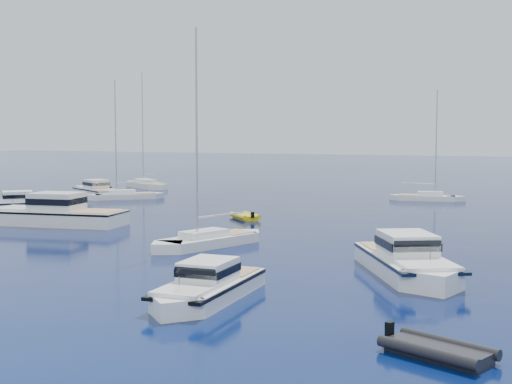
# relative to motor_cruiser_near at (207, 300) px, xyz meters

# --- Properties ---
(ground) EXTENTS (400.00, 400.00, 0.00)m
(ground) POSITION_rel_motor_cruiser_near_xyz_m (-9.85, 0.60, 0.00)
(ground) COLOR navy
(ground) RESTS_ON ground
(motor_cruiser_near) EXTENTS (3.06, 8.09, 2.08)m
(motor_cruiser_near) POSITION_rel_motor_cruiser_near_xyz_m (0.00, 0.00, 0.00)
(motor_cruiser_near) COLOR white
(motor_cruiser_near) RESTS_ON ground
(motor_cruiser_right) EXTENTS (7.75, 10.01, 2.60)m
(motor_cruiser_right) POSITION_rel_motor_cruiser_near_xyz_m (6.16, 8.41, 0.00)
(motor_cruiser_right) COLOR white
(motor_cruiser_right) RESTS_ON ground
(motor_cruiser_left) EXTENTS (7.54, 7.83, 2.19)m
(motor_cruiser_left) POSITION_rel_motor_cruiser_near_xyz_m (-31.89, 21.33, 0.00)
(motor_cruiser_left) COLOR white
(motor_cruiser_left) RESTS_ON ground
(motor_cruiser_centre) EXTENTS (12.21, 5.80, 3.08)m
(motor_cruiser_centre) POSITION_rel_motor_cruiser_near_xyz_m (-21.93, 15.30, 0.00)
(motor_cruiser_centre) COLOR silver
(motor_cruiser_centre) RESTS_ON ground
(motor_cruiser_far_l) EXTENTS (8.95, 6.42, 2.29)m
(motor_cruiser_far_l) POSITION_rel_motor_cruiser_near_xyz_m (-35.05, 36.14, 0.00)
(motor_cruiser_far_l) COLOR white
(motor_cruiser_far_l) RESTS_ON ground
(sailboat_fore) EXTENTS (5.00, 9.38, 13.36)m
(sailboat_fore) POSITION_rel_motor_cruiser_near_xyz_m (-6.68, 11.78, 0.00)
(sailboat_fore) COLOR white
(sailboat_fore) RESTS_ON ground
(sailboat_mid_l) EXTENTS (7.79, 7.65, 12.74)m
(sailboat_mid_l) POSITION_rel_motor_cruiser_near_xyz_m (-29.70, 34.32, 0.00)
(sailboat_mid_l) COLOR white
(sailboat_mid_l) RESTS_ON ground
(sailboat_centre) EXTENTS (8.16, 3.44, 11.64)m
(sailboat_centre) POSITION_rel_motor_cruiser_near_xyz_m (-0.98, 46.53, 0.00)
(sailboat_centre) COLOR white
(sailboat_centre) RESTS_ON ground
(sailboat_far_l) EXTENTS (10.21, 7.88, 15.27)m
(sailboat_far_l) POSITION_rel_motor_cruiser_near_xyz_m (-36.67, 48.14, 0.00)
(sailboat_far_l) COLOR white
(sailboat_far_l) RESTS_ON ground
(tender_yellow) EXTENTS (3.67, 3.57, 0.95)m
(tender_yellow) POSITION_rel_motor_cruiser_near_xyz_m (-10.71, 24.57, 0.00)
(tender_yellow) COLOR yellow
(tender_yellow) RESTS_ON ground
(tender_grey_near) EXTENTS (3.91, 2.98, 0.95)m
(tender_grey_near) POSITION_rel_motor_cruiser_near_xyz_m (9.83, -3.16, 0.00)
(tender_grey_near) COLOR black
(tender_grey_near) RESTS_ON ground
(tender_grey_far) EXTENTS (4.04, 2.19, 0.95)m
(tender_grey_far) POSITION_rel_motor_cruiser_near_xyz_m (-40.13, 42.23, 0.00)
(tender_grey_far) COLOR black
(tender_grey_far) RESTS_ON ground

